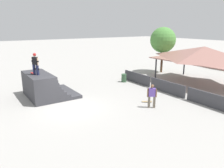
# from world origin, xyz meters

# --- Properties ---
(ground_plane) EXTENTS (160.00, 160.00, 0.00)m
(ground_plane) POSITION_xyz_m (0.00, 0.00, 0.00)
(ground_plane) COLOR #A3A09B
(quarter_pipe_ramp) EXTENTS (4.13, 3.75, 2.00)m
(quarter_pipe_ramp) POSITION_xyz_m (-3.57, -0.80, 0.86)
(quarter_pipe_ramp) COLOR #38383D
(quarter_pipe_ramp) RESTS_ON ground
(skater_on_deck) EXTENTS (0.71, 0.49, 1.70)m
(skater_on_deck) POSITION_xyz_m (-3.25, -1.37, 2.98)
(skater_on_deck) COLOR #1E2347
(skater_on_deck) RESTS_ON quarter_pipe_ramp
(skateboard_on_deck) EXTENTS (0.79, 0.25, 0.09)m
(skateboard_on_deck) POSITION_xyz_m (-3.74, -1.48, 2.06)
(skateboard_on_deck) COLOR red
(skateboard_on_deck) RESTS_ON quarter_pipe_ramp
(bystander_walking) EXTENTS (0.52, 0.60, 1.72)m
(bystander_walking) POSITION_xyz_m (3.16, 4.92, 0.96)
(bystander_walking) COLOR #6B6051
(bystander_walking) RESTS_ON ground
(skateboard_on_ground) EXTENTS (0.63, 0.73, 0.09)m
(skateboard_on_ground) POSITION_xyz_m (2.14, 5.45, 0.06)
(skateboard_on_ground) COLOR silver
(skateboard_on_ground) RESTS_ON ground
(barrier_fence) EXTENTS (12.14, 0.12, 1.05)m
(barrier_fence) POSITION_xyz_m (1.26, 8.54, 0.53)
(barrier_fence) COLOR #3D3D42
(barrier_fence) RESTS_ON ground
(pavilion_shelter) EXTENTS (9.53, 5.53, 3.79)m
(pavilion_shelter) POSITION_xyz_m (1.15, 13.56, 3.05)
(pavilion_shelter) COLOR #2D2D33
(pavilion_shelter) RESTS_ON ground
(tree_beside_pavilion) EXTENTS (3.11, 3.11, 5.59)m
(tree_beside_pavilion) POSITION_xyz_m (-5.35, 14.61, 4.01)
(tree_beside_pavilion) COLOR brown
(tree_beside_pavilion) RESTS_ON ground
(trash_bin) EXTENTS (0.52, 0.52, 0.85)m
(trash_bin) POSITION_xyz_m (-3.95, 7.69, 0.42)
(trash_bin) COLOR #385B3D
(trash_bin) RESTS_ON ground
(parked_car_tan) EXTENTS (4.44, 1.73, 1.27)m
(parked_car_tan) POSITION_xyz_m (-2.02, 22.93, 0.60)
(parked_car_tan) COLOR tan
(parked_car_tan) RESTS_ON ground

